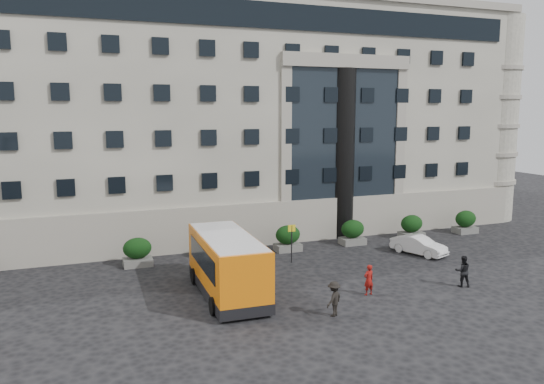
{
  "coord_description": "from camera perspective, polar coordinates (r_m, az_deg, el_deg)",
  "views": [
    {
      "loc": [
        -7.64,
        -25.91,
        9.87
      ],
      "look_at": [
        3.56,
        3.5,
        5.0
      ],
      "focal_mm": 35.0,
      "sensor_mm": 36.0,
      "label": 1
    }
  ],
  "objects": [
    {
      "name": "civic_building",
      "position": [
        49.82,
        -5.0,
        7.76
      ],
      "size": [
        44.0,
        24.0,
        18.0
      ],
      "primitive_type": "cube",
      "color": "gray",
      "rests_on": "ground"
    },
    {
      "name": "bus_stop_sign",
      "position": [
        34.56,
        2.13,
        -4.83
      ],
      "size": [
        0.5,
        0.08,
        2.52
      ],
      "color": "#262628",
      "rests_on": "ground"
    },
    {
      "name": "hedge_d",
      "position": [
        39.83,
        8.67,
        -4.28
      ],
      "size": [
        1.8,
        1.26,
        1.84
      ],
      "color": "#61605E",
      "rests_on": "ground"
    },
    {
      "name": "pedestrian_a",
      "position": [
        29.34,
        10.36,
        -9.28
      ],
      "size": [
        0.66,
        0.48,
        1.68
      ],
      "primitive_type": "imported",
      "rotation": [
        0.0,
        0.0,
        3.28
      ],
      "color": "maroon",
      "rests_on": "ground"
    },
    {
      "name": "pedestrian_c",
      "position": [
        26.23,
        6.68,
        -11.35
      ],
      "size": [
        1.28,
        1.14,
        1.72
      ],
      "primitive_type": "imported",
      "rotation": [
        0.0,
        0.0,
        3.72
      ],
      "color": "black",
      "rests_on": "ground"
    },
    {
      "name": "entrance_column",
      "position": [
        41.33,
        7.62,
        4.04
      ],
      "size": [
        1.8,
        1.8,
        13.0
      ],
      "primitive_type": "cylinder",
      "color": "black",
      "rests_on": "ground"
    },
    {
      "name": "pedestrian_b",
      "position": [
        32.05,
        19.84,
        -8.0
      ],
      "size": [
        1.07,
        0.97,
        1.79
      ],
      "primitive_type": "imported",
      "rotation": [
        0.0,
        0.0,
        2.73
      ],
      "color": "black",
      "rests_on": "ground"
    },
    {
      "name": "hedge_c",
      "position": [
        37.59,
        1.72,
        -4.97
      ],
      "size": [
        1.8,
        1.26,
        1.84
      ],
      "color": "#61605E",
      "rests_on": "ground"
    },
    {
      "name": "white_taxi",
      "position": [
        38.13,
        15.5,
        -5.54
      ],
      "size": [
        2.72,
        4.13,
        1.29
      ],
      "primitive_type": "imported",
      "rotation": [
        0.0,
        0.0,
        0.38
      ],
      "color": "silver",
      "rests_on": "ground"
    },
    {
      "name": "hedge_a",
      "position": [
        35.06,
        -14.28,
        -6.26
      ],
      "size": [
        1.8,
        1.26,
        1.84
      ],
      "color": "#61605E",
      "rests_on": "ground"
    },
    {
      "name": "hedge_b",
      "position": [
        35.98,
        -5.99,
        -5.64
      ],
      "size": [
        1.8,
        1.26,
        1.84
      ],
      "color": "#61605E",
      "rests_on": "ground"
    },
    {
      "name": "hedge_f",
      "position": [
        45.77,
        20.1,
        -3.01
      ],
      "size": [
        1.8,
        1.26,
        1.84
      ],
      "color": "#61605E",
      "rests_on": "ground"
    },
    {
      "name": "minibus",
      "position": [
        28.64,
        -4.85,
        -7.59
      ],
      "size": [
        3.15,
        7.94,
        3.28
      ],
      "rotation": [
        0.0,
        0.0,
        -0.03
      ],
      "color": "orange",
      "rests_on": "ground"
    },
    {
      "name": "hedge_e",
      "position": [
        42.58,
        14.78,
        -3.62
      ],
      "size": [
        1.8,
        1.26,
        1.84
      ],
      "color": "#61605E",
      "rests_on": "ground"
    },
    {
      "name": "parked_car_d",
      "position": [
        43.09,
        -25.54,
        -4.48
      ],
      "size": [
        2.24,
        4.5,
        1.23
      ],
      "primitive_type": "imported",
      "rotation": [
        0.0,
        0.0,
        -0.05
      ],
      "color": "black",
      "rests_on": "ground"
    },
    {
      "name": "ground",
      "position": [
        28.76,
        -4.23,
        -11.3
      ],
      "size": [
        120.0,
        120.0,
        0.0
      ],
      "primitive_type": "plane",
      "color": "black",
      "rests_on": "ground"
    }
  ]
}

